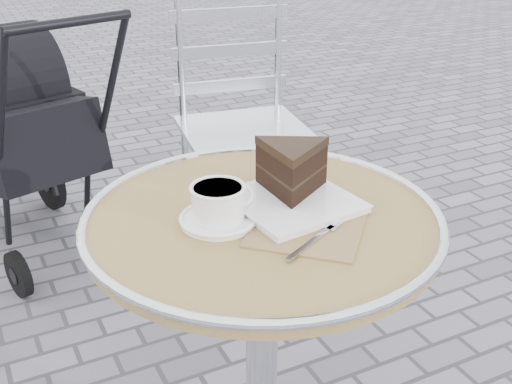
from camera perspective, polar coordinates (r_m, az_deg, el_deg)
name	(u,v)px	position (r m, az deg, el deg)	size (l,w,h in m)	color
cafe_table	(262,285)	(1.35, 0.54, -8.23)	(0.72, 0.72, 0.74)	silver
cappuccino_set	(219,206)	(1.23, -3.29, -1.28)	(0.17, 0.15, 0.08)	white
cake_plate_set	(292,176)	(1.31, 3.25, 1.44)	(0.29, 0.37, 0.12)	#8D6E4D
bistro_chair	(237,97)	(2.41, -1.71, 8.46)	(0.51, 0.51, 0.99)	silver
baby_stroller	(16,140)	(2.63, -20.59, 4.34)	(0.66, 1.02, 0.98)	black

